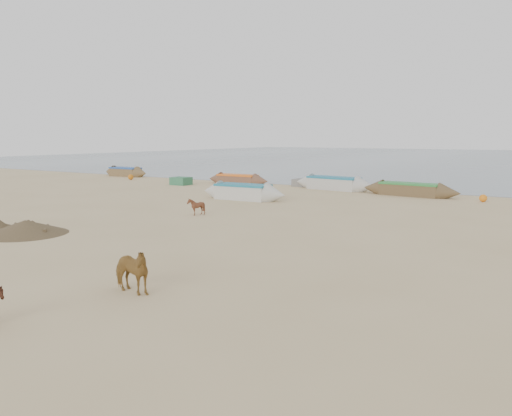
{
  "coord_description": "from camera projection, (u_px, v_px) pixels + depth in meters",
  "views": [
    {
      "loc": [
        10.25,
        -12.44,
        3.79
      ],
      "look_at": [
        0.0,
        4.0,
        1.0
      ],
      "focal_mm": 35.0,
      "sensor_mm": 36.0,
      "label": 1
    }
  ],
  "objects": [
    {
      "name": "sea",
      "position": [
        497.0,
        159.0,
        85.23
      ],
      "size": [
        160.0,
        160.0,
        0.0
      ],
      "primitive_type": "plane",
      "color": "slate",
      "rests_on": "ground"
    },
    {
      "name": "cow_adult",
      "position": [
        130.0,
        271.0,
        12.06
      ],
      "size": [
        1.4,
        0.72,
        1.14
      ],
      "primitive_type": "imported",
      "rotation": [
        0.0,
        0.0,
        1.49
      ],
      "color": "olive",
      "rests_on": "ground"
    },
    {
      "name": "waterline_canoes",
      "position": [
        383.0,
        187.0,
        33.7
      ],
      "size": [
        54.79,
        3.25,
        0.93
      ],
      "color": "brown",
      "rests_on": "ground"
    },
    {
      "name": "beach_clutter",
      "position": [
        436.0,
        193.0,
        30.96
      ],
      "size": [
        43.29,
        5.05,
        0.64
      ],
      "color": "#326F4B",
      "rests_on": "ground"
    },
    {
      "name": "ground",
      "position": [
        192.0,
        253.0,
        16.36
      ],
      "size": [
        140.0,
        140.0,
        0.0
      ],
      "primitive_type": "plane",
      "color": "tan",
      "rests_on": "ground"
    },
    {
      "name": "debris_pile",
      "position": [
        26.0,
        227.0,
        19.49
      ],
      "size": [
        4.09,
        4.09,
        0.55
      ],
      "primitive_type": "cone",
      "rotation": [
        0.0,
        0.0,
        -0.34
      ],
      "color": "brown",
      "rests_on": "ground"
    },
    {
      "name": "near_canoe",
      "position": [
        243.0,
        192.0,
        30.03
      ],
      "size": [
        5.67,
        1.67,
        0.94
      ],
      "primitive_type": null,
      "rotation": [
        0.0,
        0.0,
        0.06
      ],
      "color": "beige",
      "rests_on": "ground"
    },
    {
      "name": "calf_front",
      "position": [
        196.0,
        207.0,
        24.11
      ],
      "size": [
        0.97,
        0.93,
        0.84
      ],
      "primitive_type": "imported",
      "rotation": [
        0.0,
        0.0,
        -1.14
      ],
      "color": "#5A2F1C",
      "rests_on": "ground"
    }
  ]
}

